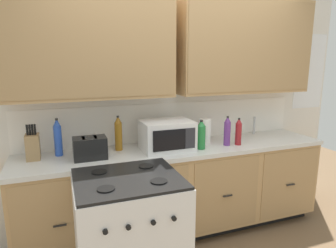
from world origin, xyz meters
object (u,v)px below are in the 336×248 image
(knife_block, at_px, (33,147))
(bottle_amber, at_px, (118,134))
(bottle_red, at_px, (238,132))
(bottle_blue, at_px, (58,138))
(toaster, at_px, (90,148))
(microwave, at_px, (167,135))
(bottle_green, at_px, (201,135))
(bottle_violet, at_px, (227,131))
(stove_range, at_px, (130,236))
(paper_towel_roll, at_px, (205,131))

(knife_block, height_order, bottle_amber, bottle_amber)
(bottle_red, xyz_separation_m, bottle_blue, (-1.71, 0.26, 0.03))
(bottle_blue, bearing_deg, toaster, -36.60)
(microwave, distance_m, bottle_green, 0.33)
(bottle_red, height_order, bottle_blue, bottle_blue)
(toaster, height_order, bottle_amber, bottle_amber)
(knife_block, relative_size, bottle_blue, 0.91)
(bottle_amber, height_order, bottle_green, bottle_amber)
(bottle_amber, height_order, bottle_red, bottle_amber)
(toaster, relative_size, bottle_red, 1.02)
(bottle_violet, relative_size, bottle_blue, 0.88)
(toaster, bearing_deg, bottle_violet, -1.87)
(knife_block, relative_size, bottle_violet, 1.04)
(toaster, height_order, bottle_violet, bottle_violet)
(toaster, height_order, bottle_red, bottle_red)
(toaster, relative_size, bottle_green, 0.99)
(microwave, bearing_deg, bottle_green, -17.06)
(microwave, xyz_separation_m, toaster, (-0.72, -0.03, -0.04))
(knife_block, bearing_deg, toaster, -17.87)
(bottle_green, height_order, bottle_blue, bottle_blue)
(bottle_blue, bearing_deg, bottle_violet, -8.33)
(bottle_violet, bearing_deg, bottle_red, -11.20)
(stove_range, height_order, bottle_violet, bottle_violet)
(stove_range, distance_m, paper_towel_roll, 1.30)
(bottle_amber, distance_m, bottle_red, 1.19)
(bottle_violet, relative_size, bottle_red, 1.08)
(stove_range, xyz_separation_m, bottle_blue, (-0.45, 0.77, 0.61))
(knife_block, distance_m, bottle_blue, 0.22)
(microwave, height_order, bottle_violet, bottle_violet)
(bottle_blue, bearing_deg, bottle_red, -8.53)
(paper_towel_roll, bearing_deg, toaster, -175.89)
(stove_range, height_order, bottle_green, bottle_green)
(paper_towel_roll, relative_size, bottle_red, 0.95)
(bottle_blue, bearing_deg, knife_block, -168.82)
(paper_towel_roll, relative_size, bottle_violet, 0.87)
(bottle_violet, height_order, bottle_blue, bottle_blue)
(stove_range, height_order, microwave, microwave)
(bottle_violet, height_order, bottle_amber, bottle_amber)
(microwave, bearing_deg, stove_range, -130.31)
(stove_range, bearing_deg, toaster, 109.04)
(knife_block, xyz_separation_m, bottle_amber, (0.74, 0.02, 0.05))
(microwave, height_order, knife_block, knife_block)
(paper_towel_roll, bearing_deg, bottle_amber, 174.52)
(microwave, relative_size, bottle_red, 1.75)
(bottle_violet, xyz_separation_m, bottle_amber, (-1.05, 0.21, 0.02))
(bottle_violet, bearing_deg, stove_range, -154.75)
(bottle_violet, distance_m, bottle_green, 0.30)
(stove_range, relative_size, bottle_violet, 3.20)
(bottle_green, bearing_deg, bottle_red, -0.17)
(toaster, relative_size, paper_towel_roll, 1.08)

